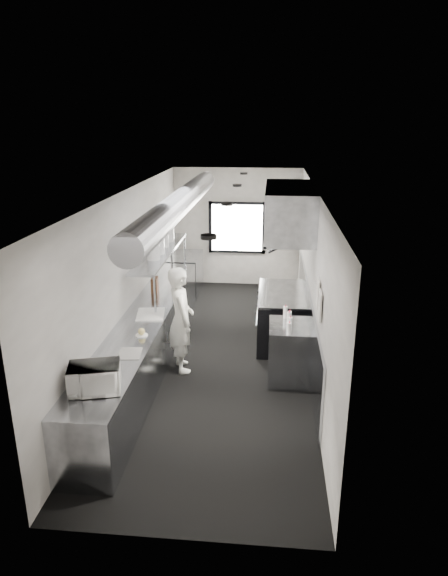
% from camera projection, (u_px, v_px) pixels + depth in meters
% --- Properties ---
extents(floor, '(3.00, 8.00, 0.01)m').
position_uv_depth(floor, '(220.00, 355.00, 8.61)').
color(floor, black).
rests_on(floor, ground).
extents(ceiling, '(3.00, 8.00, 0.01)m').
position_uv_depth(ceiling, '(220.00, 191.00, 7.71)').
color(ceiling, silver).
rests_on(ceiling, wall_back).
extents(wall_back, '(3.00, 0.02, 2.80)m').
position_uv_depth(wall_back, '(237.00, 228.00, 11.93)').
color(wall_back, silver).
rests_on(wall_back, floor).
extents(wall_front, '(3.00, 0.02, 2.80)m').
position_uv_depth(wall_front, '(174.00, 414.00, 4.39)').
color(wall_front, silver).
rests_on(wall_front, floor).
extents(wall_left, '(0.02, 8.00, 2.80)m').
position_uv_depth(wall_left, '(130.00, 275.00, 8.30)').
color(wall_left, silver).
rests_on(wall_left, floor).
extents(wall_right, '(0.02, 8.00, 2.80)m').
position_uv_depth(wall_right, '(313.00, 280.00, 8.03)').
color(wall_right, silver).
rests_on(wall_right, floor).
extents(wall_cladding, '(0.03, 5.50, 1.10)m').
position_uv_depth(wall_cladding, '(308.00, 322.00, 8.59)').
color(wall_cladding, gray).
rests_on(wall_cladding, wall_right).
extents(hvac_duct, '(0.40, 6.40, 0.40)m').
position_uv_depth(hvac_duct, '(180.00, 203.00, 8.23)').
color(hvac_duct, gray).
rests_on(hvac_duct, ceiling).
extents(service_window, '(1.36, 0.05, 1.25)m').
position_uv_depth(service_window, '(237.00, 228.00, 11.90)').
color(service_window, white).
rests_on(service_window, wall_back).
extents(exhaust_hood, '(0.81, 2.20, 0.88)m').
position_uv_depth(exhaust_hood, '(289.00, 211.00, 8.41)').
color(exhaust_hood, gray).
rests_on(exhaust_hood, ceiling).
extents(prep_counter, '(0.70, 6.00, 0.90)m').
position_uv_depth(prep_counter, '(146.00, 341.00, 8.10)').
color(prep_counter, gray).
rests_on(prep_counter, floor).
extents(pass_shelf, '(0.45, 3.00, 0.68)m').
position_uv_depth(pass_shelf, '(161.00, 253.00, 9.17)').
color(pass_shelf, gray).
rests_on(pass_shelf, prep_counter).
extents(range, '(0.88, 1.60, 0.94)m').
position_uv_depth(range, '(281.00, 317.00, 9.03)').
color(range, black).
rests_on(range, floor).
extents(bottle_station, '(0.65, 0.80, 0.90)m').
position_uv_depth(bottle_station, '(290.00, 352.00, 7.70)').
color(bottle_station, gray).
rests_on(bottle_station, floor).
extents(far_work_table, '(0.70, 1.20, 0.90)m').
position_uv_depth(far_work_table, '(185.00, 274.00, 11.59)').
color(far_work_table, gray).
rests_on(far_work_table, floor).
extents(notice_sheet_a, '(0.02, 0.28, 0.38)m').
position_uv_depth(notice_sheet_a, '(318.00, 293.00, 6.84)').
color(notice_sheet_a, silver).
rests_on(notice_sheet_a, wall_right).
extents(notice_sheet_b, '(0.02, 0.28, 0.38)m').
position_uv_depth(notice_sheet_b, '(320.00, 306.00, 6.52)').
color(notice_sheet_b, silver).
rests_on(notice_sheet_b, wall_right).
extents(line_cook, '(0.62, 0.73, 1.72)m').
position_uv_depth(line_cook, '(181.00, 319.00, 7.89)').
color(line_cook, white).
rests_on(line_cook, floor).
extents(microwave, '(0.62, 0.53, 0.32)m').
position_uv_depth(microwave, '(94.00, 378.00, 5.69)').
color(microwave, white).
rests_on(microwave, prep_counter).
extents(deli_tub_a, '(0.15, 0.15, 0.09)m').
position_uv_depth(deli_tub_a, '(82.00, 385.00, 5.78)').
color(deli_tub_a, beige).
rests_on(deli_tub_a, prep_counter).
extents(deli_tub_b, '(0.17, 0.17, 0.10)m').
position_uv_depth(deli_tub_b, '(96.00, 367.00, 6.17)').
color(deli_tub_b, beige).
rests_on(deli_tub_b, prep_counter).
extents(newspaper, '(0.33, 0.40, 0.01)m').
position_uv_depth(newspaper, '(130.00, 353.00, 6.64)').
color(newspaper, beige).
rests_on(newspaper, prep_counter).
extents(small_plate, '(0.20, 0.20, 0.01)m').
position_uv_depth(small_plate, '(142.00, 335.00, 7.20)').
color(small_plate, white).
rests_on(small_plate, prep_counter).
extents(pastry, '(0.10, 0.10, 0.10)m').
position_uv_depth(pastry, '(141.00, 332.00, 7.18)').
color(pastry, '#DDC774').
rests_on(pastry, small_plate).
extents(cutting_board, '(0.51, 0.63, 0.02)m').
position_uv_depth(cutting_board, '(150.00, 314.00, 7.96)').
color(cutting_board, silver).
rests_on(cutting_board, prep_counter).
extents(knife_block, '(0.13, 0.25, 0.26)m').
position_uv_depth(knife_block, '(155.00, 285.00, 9.01)').
color(knife_block, '#57301F').
rests_on(knife_block, prep_counter).
extents(plate_stack_a, '(0.23, 0.23, 0.27)m').
position_uv_depth(plate_stack_a, '(153.00, 252.00, 8.55)').
color(plate_stack_a, white).
rests_on(plate_stack_a, pass_shelf).
extents(plate_stack_b, '(0.28, 0.28, 0.33)m').
position_uv_depth(plate_stack_b, '(157.00, 245.00, 8.91)').
color(plate_stack_b, white).
rests_on(plate_stack_b, pass_shelf).
extents(plate_stack_c, '(0.27, 0.27, 0.34)m').
position_uv_depth(plate_stack_c, '(162.00, 238.00, 9.39)').
color(plate_stack_c, white).
rests_on(plate_stack_c, pass_shelf).
extents(plate_stack_d, '(0.31, 0.31, 0.39)m').
position_uv_depth(plate_stack_d, '(168.00, 232.00, 9.81)').
color(plate_stack_d, white).
rests_on(plate_stack_d, pass_shelf).
extents(squeeze_bottle_a, '(0.07, 0.07, 0.18)m').
position_uv_depth(squeeze_bottle_a, '(289.00, 329.00, 7.22)').
color(squeeze_bottle_a, silver).
rests_on(squeeze_bottle_a, bottle_station).
extents(squeeze_bottle_b, '(0.07, 0.07, 0.17)m').
position_uv_depth(squeeze_bottle_b, '(290.00, 323.00, 7.44)').
color(squeeze_bottle_b, silver).
rests_on(squeeze_bottle_b, bottle_station).
extents(squeeze_bottle_c, '(0.07, 0.07, 0.19)m').
position_uv_depth(squeeze_bottle_c, '(289.00, 318.00, 7.58)').
color(squeeze_bottle_c, silver).
rests_on(squeeze_bottle_c, bottle_station).
extents(squeeze_bottle_d, '(0.06, 0.06, 0.17)m').
position_uv_depth(squeeze_bottle_d, '(290.00, 317.00, 7.67)').
color(squeeze_bottle_d, silver).
rests_on(squeeze_bottle_d, bottle_station).
extents(squeeze_bottle_e, '(0.07, 0.07, 0.19)m').
position_uv_depth(squeeze_bottle_e, '(285.00, 312.00, 7.81)').
color(squeeze_bottle_e, silver).
rests_on(squeeze_bottle_e, bottle_station).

